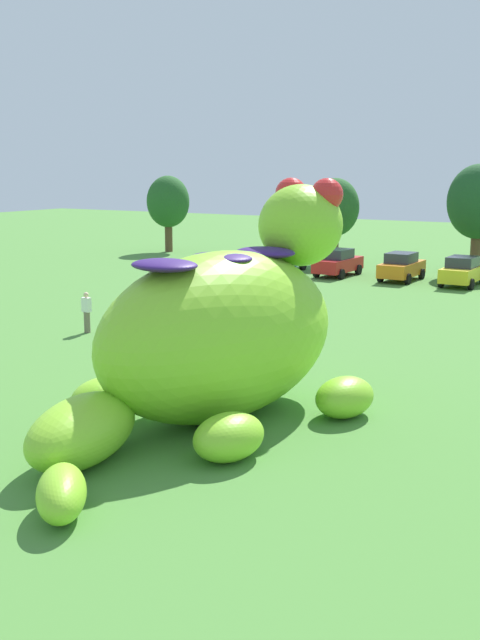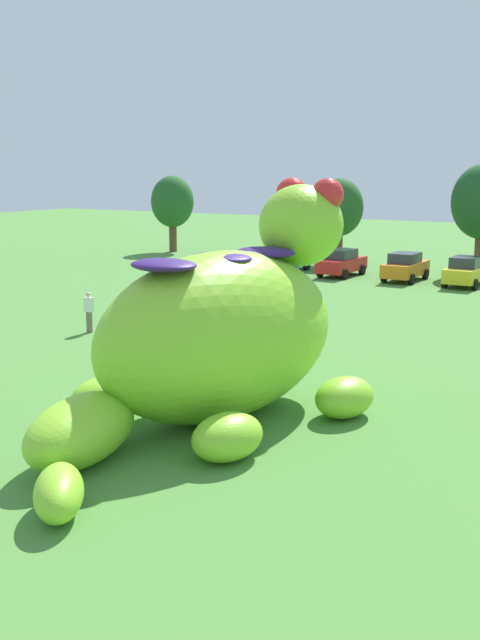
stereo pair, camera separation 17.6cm
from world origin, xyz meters
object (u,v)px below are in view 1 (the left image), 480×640
Objects in this scene: car_orange at (402,267)px; car_red at (338,262)px; car_yellow at (463,271)px; giant_inflatable_creature at (221,333)px; spectator_mid_field at (218,319)px; car_blue at (282,258)px; spectator_near_inflatable at (87,313)px.

car_red is at bearing -179.10° from car_orange.
car_yellow is at bearing -3.09° from car_orange.
car_orange is (-4.42, 27.66, -1.51)m from giant_inflatable_creature.
car_orange is 19.49m from spectator_mid_field.
car_blue is 20.89m from spectator_mid_field.
spectator_mid_field is at bearing -92.57° from car_orange.
spectator_mid_field is (-0.88, -19.47, -0.01)m from car_orange.
spectator_near_inflatable is 1.00× the size of spectator_mid_field.
car_yellow is 2.41× the size of spectator_near_inflatable.
car_blue is 2.43× the size of spectator_near_inflatable.
car_blue reaches higher than spectator_mid_field.
giant_inflatable_creature is 27.51m from car_yellow.
spectator_near_inflatable is at bearing -106.52° from car_orange.
car_orange is (8.20, -0.10, 0.00)m from car_blue.
car_blue and car_orange have the same top height.
spectator_near_inflatable is at bearing -84.81° from car_blue.
car_red is at bearing 179.01° from car_yellow.
giant_inflatable_creature reaches higher than car_red.
car_yellow is at bearing 91.42° from giant_inflatable_creature.
giant_inflatable_creature is 7.61× the size of spectator_near_inflatable.
car_red is 1.01× the size of car_orange.
car_blue is 4.04m from car_red.
giant_inflatable_creature reaches higher than car_orange.
car_blue and car_red have the same top height.
spectator_mid_field is at bearing 122.89° from giant_inflatable_creature.
car_red is at bearing 107.28° from giant_inflatable_creature.
car_blue is at bearing 179.32° from car_orange.
car_blue is 1.01× the size of car_yellow.
car_orange is at bearing 0.90° from car_red.
spectator_near_inflatable is 5.65m from spectator_mid_field.
car_blue is at bearing 114.45° from giant_inflatable_creature.
car_yellow is (7.90, -0.14, 0.00)m from car_red.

